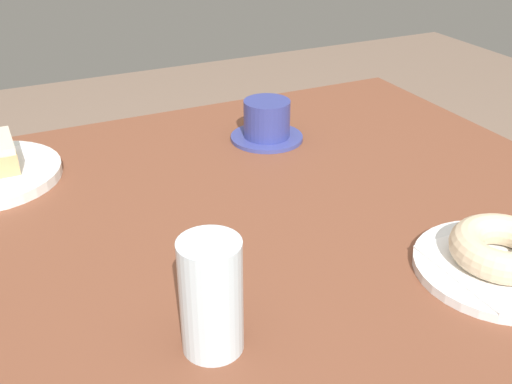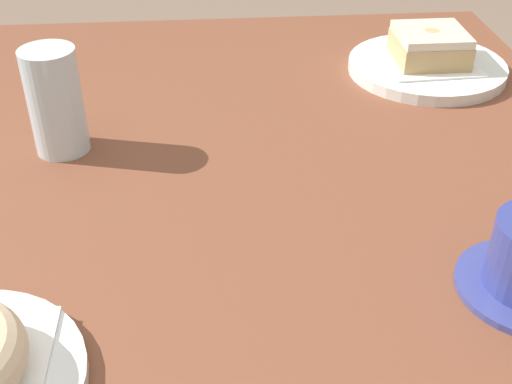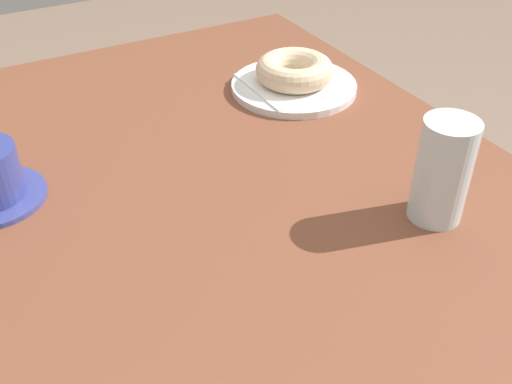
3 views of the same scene
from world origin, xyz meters
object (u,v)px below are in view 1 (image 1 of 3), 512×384
Objects in this scene: water_glass at (211,297)px; coffee_cup at (267,122)px; donut_sugar_ring at (503,248)px; plate_sugar_ring at (498,267)px.

water_glass reaches higher than coffee_cup.
donut_sugar_ring is 0.97× the size of coffee_cup.
plate_sugar_ring is 1.62× the size of donut_sugar_ring.
donut_sugar_ring reaches higher than plate_sugar_ring.
water_glass reaches higher than donut_sugar_ring.
donut_sugar_ring is 0.35m from water_glass.
coffee_cup is (-0.07, 0.47, -0.00)m from donut_sugar_ring.
water_glass is at bearing 175.39° from donut_sugar_ring.
water_glass is at bearing -122.30° from coffee_cup.
donut_sugar_ring is 0.47m from coffee_cup.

